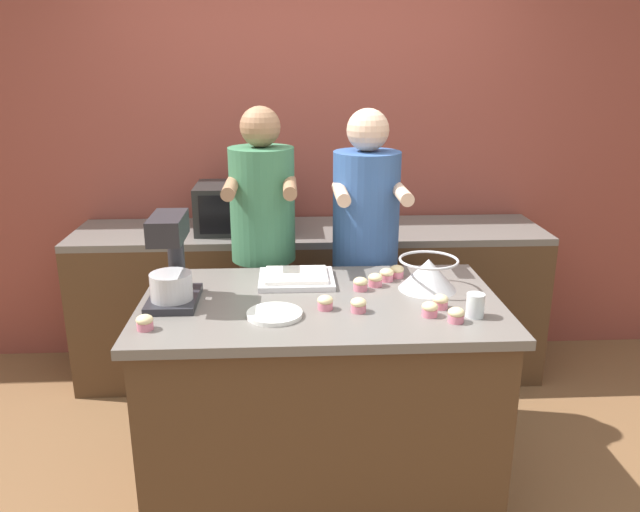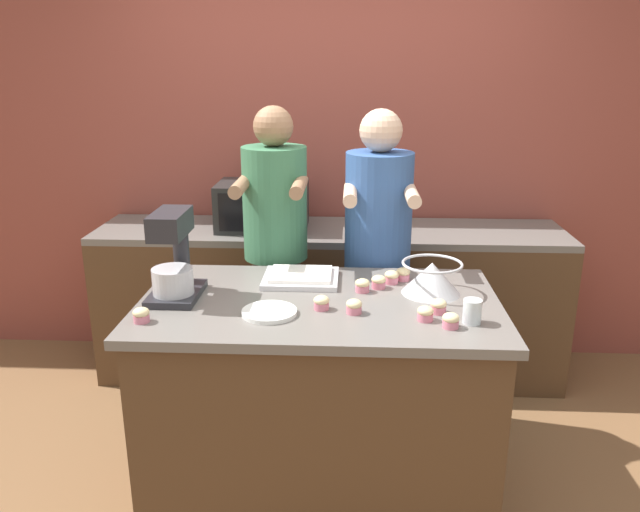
{
  "view_description": "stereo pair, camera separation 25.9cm",
  "coord_description": "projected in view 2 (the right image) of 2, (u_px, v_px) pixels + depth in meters",
  "views": [
    {
      "loc": [
        -0.13,
        -2.43,
        1.9
      ],
      "look_at": [
        0.0,
        0.04,
        1.12
      ],
      "focal_mm": 35.0,
      "sensor_mm": 36.0,
      "label": 1
    },
    {
      "loc": [
        0.13,
        -2.43,
        1.9
      ],
      "look_at": [
        0.0,
        0.04,
        1.12
      ],
      "focal_mm": 35.0,
      "sensor_mm": 36.0,
      "label": 2
    }
  ],
  "objects": [
    {
      "name": "ground_plane",
      "position": [
        320.0,
        489.0,
        2.89
      ],
      "size": [
        16.0,
        16.0,
        0.0
      ],
      "primitive_type": "plane",
      "color": "brown"
    },
    {
      "name": "back_wall",
      "position": [
        332.0,
        151.0,
        3.94
      ],
      "size": [
        10.0,
        0.06,
        2.7
      ],
      "color": "brown",
      "rests_on": "ground_plane"
    },
    {
      "name": "island_counter",
      "position": [
        319.0,
        399.0,
        2.75
      ],
      "size": [
        1.5,
        0.88,
        0.94
      ],
      "color": "#4C331E",
      "rests_on": "ground_plane"
    },
    {
      "name": "back_counter",
      "position": [
        329.0,
        301.0,
        3.88
      ],
      "size": [
        2.8,
        0.6,
        0.93
      ],
      "color": "#4C331E",
      "rests_on": "ground_plane"
    },
    {
      "name": "person_left",
      "position": [
        276.0,
        263.0,
        3.23
      ],
      "size": [
        0.34,
        0.5,
        1.69
      ],
      "color": "brown",
      "rests_on": "ground_plane"
    },
    {
      "name": "person_right",
      "position": [
        377.0,
        267.0,
        3.21
      ],
      "size": [
        0.35,
        0.51,
        1.68
      ],
      "color": "brown",
      "rests_on": "ground_plane"
    },
    {
      "name": "stand_mixer",
      "position": [
        174.0,
        260.0,
        2.59
      ],
      "size": [
        0.2,
        0.3,
        0.37
      ],
      "color": "#232328",
      "rests_on": "island_counter"
    },
    {
      "name": "mixing_bowl",
      "position": [
        432.0,
        277.0,
        2.67
      ],
      "size": [
        0.26,
        0.26,
        0.14
      ],
      "color": "#BCBCC1",
      "rests_on": "island_counter"
    },
    {
      "name": "baking_tray",
      "position": [
        301.0,
        277.0,
        2.83
      ],
      "size": [
        0.34,
        0.28,
        0.04
      ],
      "color": "silver",
      "rests_on": "island_counter"
    },
    {
      "name": "microwave_oven",
      "position": [
        263.0,
        206.0,
        3.71
      ],
      "size": [
        0.53,
        0.37,
        0.28
      ],
      "color": "black",
      "rests_on": "back_counter"
    },
    {
      "name": "drinking_glass",
      "position": [
        472.0,
        311.0,
        2.37
      ],
      "size": [
        0.07,
        0.07,
        0.09
      ],
      "color": "silver",
      "rests_on": "island_counter"
    },
    {
      "name": "small_plate",
      "position": [
        269.0,
        312.0,
        2.46
      ],
      "size": [
        0.22,
        0.22,
        0.02
      ],
      "color": "white",
      "rests_on": "island_counter"
    },
    {
      "name": "cupcake_0",
      "position": [
        439.0,
        306.0,
        2.47
      ],
      "size": [
        0.06,
        0.06,
        0.06
      ],
      "color": "#D17084",
      "rests_on": "island_counter"
    },
    {
      "name": "cupcake_1",
      "position": [
        451.0,
        320.0,
        2.33
      ],
      "size": [
        0.06,
        0.06,
        0.06
      ],
      "color": "#D17084",
      "rests_on": "island_counter"
    },
    {
      "name": "cupcake_2",
      "position": [
        403.0,
        274.0,
        2.84
      ],
      "size": [
        0.06,
        0.06,
        0.06
      ],
      "color": "#D17084",
      "rests_on": "island_counter"
    },
    {
      "name": "cupcake_3",
      "position": [
        392.0,
        277.0,
        2.8
      ],
      "size": [
        0.06,
        0.06,
        0.06
      ],
      "color": "#D17084",
      "rests_on": "island_counter"
    },
    {
      "name": "cupcake_4",
      "position": [
        354.0,
        306.0,
        2.47
      ],
      "size": [
        0.06,
        0.06,
        0.06
      ],
      "color": "#D17084",
      "rests_on": "island_counter"
    },
    {
      "name": "cupcake_5",
      "position": [
        379.0,
        282.0,
        2.74
      ],
      "size": [
        0.06,
        0.06,
        0.06
      ],
      "color": "#D17084",
      "rests_on": "island_counter"
    },
    {
      "name": "cupcake_6",
      "position": [
        362.0,
        285.0,
        2.7
      ],
      "size": [
        0.06,
        0.06,
        0.06
      ],
      "color": "#D17084",
      "rests_on": "island_counter"
    },
    {
      "name": "cupcake_7",
      "position": [
        425.0,
        313.0,
        2.4
      ],
      "size": [
        0.06,
        0.06,
        0.06
      ],
      "color": "#D17084",
      "rests_on": "island_counter"
    },
    {
      "name": "cupcake_8",
      "position": [
        321.0,
        303.0,
        2.51
      ],
      "size": [
        0.06,
        0.06,
        0.06
      ],
      "color": "#D17084",
      "rests_on": "island_counter"
    },
    {
      "name": "cupcake_9",
      "position": [
        141.0,
        315.0,
        2.38
      ],
      "size": [
        0.06,
        0.06,
        0.06
      ],
      "color": "#D17084",
      "rests_on": "island_counter"
    }
  ]
}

